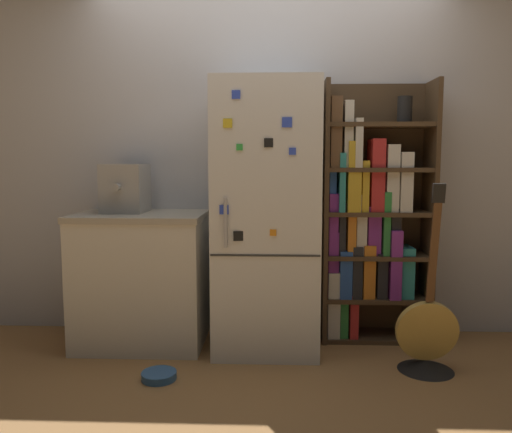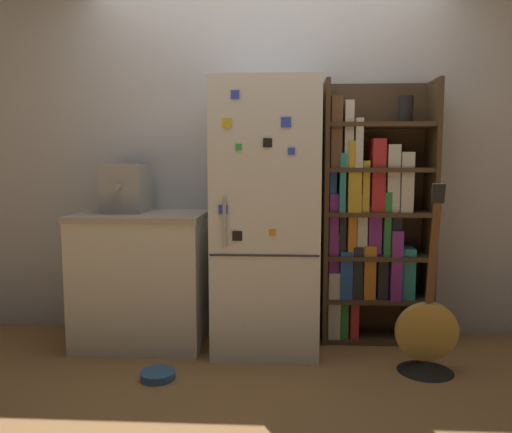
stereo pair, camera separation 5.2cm
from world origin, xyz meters
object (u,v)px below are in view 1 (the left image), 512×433
object	(u,v)px
refrigerator	(266,217)
pet_bowl	(159,375)
guitar	(427,344)
bookshelf	(367,221)
espresso_machine	(126,188)

from	to	relation	value
refrigerator	pet_bowl	world-z (taller)	refrigerator
guitar	bookshelf	bearing A→B (deg)	115.37
bookshelf	espresso_machine	world-z (taller)	bookshelf
bookshelf	pet_bowl	bearing A→B (deg)	-150.01
espresso_machine	refrigerator	bearing A→B (deg)	-4.98
guitar	espresso_machine	bearing A→B (deg)	166.55
pet_bowl	bookshelf	bearing A→B (deg)	29.99
pet_bowl	espresso_machine	bearing A→B (deg)	119.14
refrigerator	bookshelf	bearing A→B (deg)	15.06
refrigerator	bookshelf	distance (m)	0.73
bookshelf	pet_bowl	size ratio (longest dim) A/B	8.78
refrigerator	espresso_machine	xyz separation A→B (m)	(-0.97, 0.08, 0.19)
espresso_machine	guitar	world-z (taller)	espresso_machine
espresso_machine	guitar	bearing A→B (deg)	-13.45
bookshelf	espresso_machine	size ratio (longest dim) A/B	4.82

